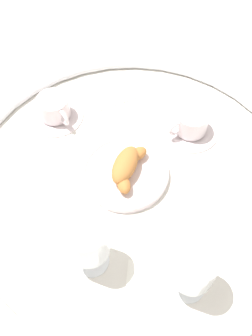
{
  "coord_description": "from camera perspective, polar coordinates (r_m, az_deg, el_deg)",
  "views": [
    {
      "loc": [
        0.46,
        -0.0,
        0.73
      ],
      "look_at": [
        -0.01,
        -0.02,
        0.03
      ],
      "focal_mm": 42.01,
      "sensor_mm": 36.0,
      "label": 1
    }
  ],
  "objects": [
    {
      "name": "folded_napkin",
      "position": [
        1.03,
        -2.47,
        11.22
      ],
      "size": [
        0.15,
        0.15,
        0.01
      ],
      "primitive_type": "cube",
      "rotation": [
        0.0,
        0.0,
        0.47
      ],
      "color": "silver",
      "rests_on": "ground_plane"
    },
    {
      "name": "sugar_packet",
      "position": [
        0.77,
        1.62,
        -14.99
      ],
      "size": [
        0.05,
        0.04,
        0.01
      ],
      "primitive_type": "cube",
      "rotation": [
        0.0,
        0.0,
        -0.07
      ],
      "color": "white",
      "rests_on": "ground_plane"
    },
    {
      "name": "coffee_cup_far",
      "position": [
        0.94,
        9.49,
        6.31
      ],
      "size": [
        0.14,
        0.14,
        0.06
      ],
      "color": "silver",
      "rests_on": "ground_plane"
    },
    {
      "name": "table_chrome_rim",
      "position": [
        0.85,
        1.04,
        -1.47
      ],
      "size": [
        0.76,
        0.76,
        0.02
      ],
      "primitive_type": "torus",
      "color": "silver",
      "rests_on": "ground_plane"
    },
    {
      "name": "pastry_plate",
      "position": [
        0.86,
        -0.0,
        -0.7
      ],
      "size": [
        0.19,
        0.19,
        0.02
      ],
      "color": "silver",
      "rests_on": "ground_plane"
    },
    {
      "name": "croissant_large",
      "position": [
        0.84,
        0.2,
        0.32
      ],
      "size": [
        0.13,
        0.09,
        0.04
      ],
      "color": "#AD6B33",
      "rests_on": "pastry_plate"
    },
    {
      "name": "ground_plane",
      "position": [
        0.86,
        1.03,
        -1.9
      ],
      "size": [
        2.2,
        2.2,
        0.0
      ],
      "primitive_type": "plane",
      "color": "silver"
    },
    {
      "name": "juice_glass_left",
      "position": [
        0.69,
        10.02,
        -14.12
      ],
      "size": [
        0.08,
        0.08,
        0.14
      ],
      "color": "white",
      "rests_on": "ground_plane"
    },
    {
      "name": "coffee_cup_near",
      "position": [
        0.97,
        -10.24,
        8.34
      ],
      "size": [
        0.14,
        0.14,
        0.06
      ],
      "color": "silver",
      "rests_on": "ground_plane"
    },
    {
      "name": "juice_glass_right",
      "position": [
        0.7,
        -5.39,
        -10.53
      ],
      "size": [
        0.08,
        0.08,
        0.14
      ],
      "color": "white",
      "rests_on": "ground_plane"
    }
  ]
}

